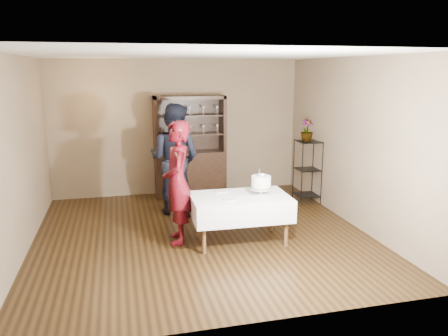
{
  "coord_description": "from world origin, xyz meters",
  "views": [
    {
      "loc": [
        -1.19,
        -6.26,
        2.49
      ],
      "look_at": [
        0.38,
        0.1,
        1.02
      ],
      "focal_mm": 35.0,
      "sensor_mm": 36.0,
      "label": 1
    }
  ],
  "objects_px": {
    "china_hutch": "(190,163)",
    "potted_plant": "(307,130)",
    "cake_table": "(240,207)",
    "woman": "(177,183)",
    "man": "(174,159)",
    "cake": "(261,183)",
    "plant_etagere": "(307,169)"
  },
  "relations": [
    {
      "from": "cake_table",
      "to": "woman",
      "type": "relative_size",
      "value": 0.8
    },
    {
      "from": "china_hutch",
      "to": "cake_table",
      "type": "height_order",
      "value": "china_hutch"
    },
    {
      "from": "woman",
      "to": "potted_plant",
      "type": "height_order",
      "value": "woman"
    },
    {
      "from": "china_hutch",
      "to": "woman",
      "type": "distance_m",
      "value": 2.49
    },
    {
      "from": "plant_etagere",
      "to": "man",
      "type": "relative_size",
      "value": 0.62
    },
    {
      "from": "woman",
      "to": "potted_plant",
      "type": "bearing_deg",
      "value": 122.66
    },
    {
      "from": "china_hutch",
      "to": "man",
      "type": "distance_m",
      "value": 1.19
    },
    {
      "from": "man",
      "to": "potted_plant",
      "type": "relative_size",
      "value": 4.74
    },
    {
      "from": "woman",
      "to": "cake",
      "type": "bearing_deg",
      "value": 83.39
    },
    {
      "from": "china_hutch",
      "to": "potted_plant",
      "type": "bearing_deg",
      "value": -27.33
    },
    {
      "from": "cake_table",
      "to": "potted_plant",
      "type": "xyz_separation_m",
      "value": [
        1.74,
        1.61,
        0.85
      ]
    },
    {
      "from": "china_hutch",
      "to": "plant_etagere",
      "type": "bearing_deg",
      "value": -26.83
    },
    {
      "from": "potted_plant",
      "to": "woman",
      "type": "bearing_deg",
      "value": -152.48
    },
    {
      "from": "plant_etagere",
      "to": "potted_plant",
      "type": "height_order",
      "value": "potted_plant"
    },
    {
      "from": "man",
      "to": "cake",
      "type": "distance_m",
      "value": 1.92
    },
    {
      "from": "woman",
      "to": "cake",
      "type": "xyz_separation_m",
      "value": [
        1.19,
        -0.25,
        -0.02
      ]
    },
    {
      "from": "plant_etagere",
      "to": "woman",
      "type": "relative_size",
      "value": 0.67
    },
    {
      "from": "cake_table",
      "to": "woman",
      "type": "height_order",
      "value": "woman"
    },
    {
      "from": "plant_etagere",
      "to": "man",
      "type": "height_order",
      "value": "man"
    },
    {
      "from": "cake",
      "to": "china_hutch",
      "type": "bearing_deg",
      "value": 102.84
    },
    {
      "from": "china_hutch",
      "to": "cake",
      "type": "relative_size",
      "value": 4.54
    },
    {
      "from": "china_hutch",
      "to": "woman",
      "type": "xyz_separation_m",
      "value": [
        -0.58,
        -2.41,
        0.23
      ]
    },
    {
      "from": "woman",
      "to": "man",
      "type": "height_order",
      "value": "man"
    },
    {
      "from": "woman",
      "to": "potted_plant",
      "type": "relative_size",
      "value": 4.39
    },
    {
      "from": "cake",
      "to": "potted_plant",
      "type": "relative_size",
      "value": 1.08
    },
    {
      "from": "woman",
      "to": "man",
      "type": "xyz_separation_m",
      "value": [
        0.14,
        1.35,
        0.07
      ]
    },
    {
      "from": "plant_etagere",
      "to": "cake_table",
      "type": "distance_m",
      "value": 2.4
    },
    {
      "from": "plant_etagere",
      "to": "cake_table",
      "type": "xyz_separation_m",
      "value": [
        -1.79,
        -1.6,
        -0.11
      ]
    },
    {
      "from": "cake_table",
      "to": "cake",
      "type": "height_order",
      "value": "cake"
    },
    {
      "from": "plant_etagere",
      "to": "potted_plant",
      "type": "relative_size",
      "value": 2.93
    },
    {
      "from": "cake_table",
      "to": "potted_plant",
      "type": "relative_size",
      "value": 3.5
    },
    {
      "from": "man",
      "to": "china_hutch",
      "type": "bearing_deg",
      "value": -81.33
    }
  ]
}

